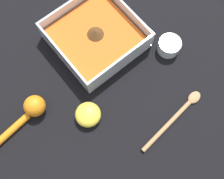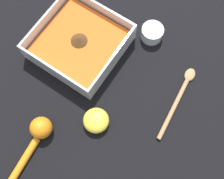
{
  "view_description": "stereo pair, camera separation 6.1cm",
  "coord_description": "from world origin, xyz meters",
  "px_view_note": "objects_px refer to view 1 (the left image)",
  "views": [
    {
      "loc": [
        -0.23,
        -0.27,
        0.69
      ],
      "look_at": [
        -0.1,
        -0.11,
        0.03
      ],
      "focal_mm": 42.0,
      "sensor_mm": 36.0,
      "label": 1
    },
    {
      "loc": [
        -0.27,
        -0.22,
        0.69
      ],
      "look_at": [
        -0.1,
        -0.11,
        0.03
      ],
      "focal_mm": 42.0,
      "sensor_mm": 36.0,
      "label": 2
    }
  ],
  "objects_px": {
    "square_dish": "(96,37)",
    "lemon_half": "(88,115)",
    "wooden_spoon": "(175,117)",
    "spice_bowl": "(169,46)",
    "lemon_squeezer": "(29,111)"
  },
  "relations": [
    {
      "from": "spice_bowl",
      "to": "wooden_spoon",
      "type": "bearing_deg",
      "value": -127.71
    },
    {
      "from": "lemon_squeezer",
      "to": "wooden_spoon",
      "type": "bearing_deg",
      "value": -46.79
    },
    {
      "from": "spice_bowl",
      "to": "wooden_spoon",
      "type": "relative_size",
      "value": 0.28
    },
    {
      "from": "spice_bowl",
      "to": "square_dish",
      "type": "bearing_deg",
      "value": 133.63
    },
    {
      "from": "lemon_squeezer",
      "to": "lemon_half",
      "type": "distance_m",
      "value": 0.15
    },
    {
      "from": "square_dish",
      "to": "spice_bowl",
      "type": "height_order",
      "value": "square_dish"
    },
    {
      "from": "lemon_half",
      "to": "wooden_spoon",
      "type": "height_order",
      "value": "lemon_half"
    },
    {
      "from": "square_dish",
      "to": "lemon_half",
      "type": "relative_size",
      "value": 3.38
    },
    {
      "from": "lemon_squeezer",
      "to": "wooden_spoon",
      "type": "xyz_separation_m",
      "value": [
        0.29,
        -0.25,
        -0.02
      ]
    },
    {
      "from": "lemon_squeezer",
      "to": "square_dish",
      "type": "bearing_deg",
      "value": 7.08
    },
    {
      "from": "spice_bowl",
      "to": "lemon_half",
      "type": "bearing_deg",
      "value": -177.88
    },
    {
      "from": "square_dish",
      "to": "lemon_half",
      "type": "bearing_deg",
      "value": -133.53
    },
    {
      "from": "spice_bowl",
      "to": "lemon_squeezer",
      "type": "bearing_deg",
      "value": 167.6
    },
    {
      "from": "square_dish",
      "to": "lemon_half",
      "type": "height_order",
      "value": "square_dish"
    },
    {
      "from": "square_dish",
      "to": "wooden_spoon",
      "type": "relative_size",
      "value": 1.02
    }
  ]
}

